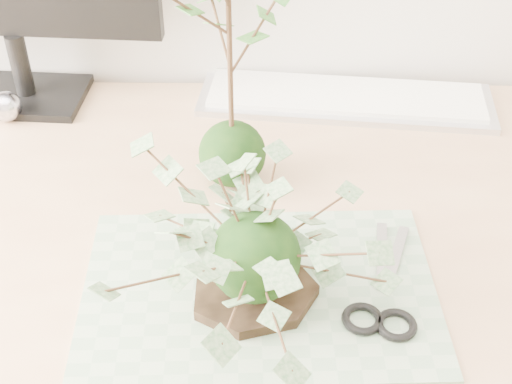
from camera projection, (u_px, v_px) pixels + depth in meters
desk at (293, 253)px, 1.07m from camera, size 1.60×0.70×0.74m
cutting_mat at (259, 289)px, 0.89m from camera, size 0.45×0.31×0.00m
stone_dish at (255, 294)px, 0.87m from camera, size 0.20×0.20×0.01m
ivy_kokedama at (255, 224)px, 0.80m from camera, size 0.40×0.40×0.22m
keyboard at (345, 98)px, 1.23m from camera, size 0.52×0.20×0.02m
foil_ball at (6, 106)px, 1.18m from camera, size 0.05×0.05×0.05m
scissors at (387, 306)px, 0.85m from camera, size 0.10×0.21×0.01m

